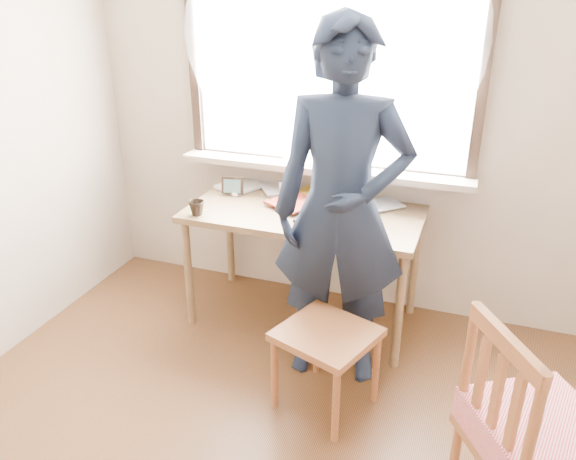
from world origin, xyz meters
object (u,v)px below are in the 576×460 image
(mug_white, at_px, (288,189))
(mug_dark, at_px, (197,208))
(laptop, at_px, (334,208))
(side_chair, at_px, (532,436))
(work_chair, at_px, (326,343))
(desk, at_px, (304,223))
(person, at_px, (342,210))

(mug_white, bearing_deg, mug_dark, -129.24)
(laptop, distance_m, mug_white, 0.44)
(laptop, xyz_separation_m, side_chair, (1.07, -1.17, -0.29))
(mug_dark, bearing_deg, laptop, 17.47)
(mug_white, relative_size, work_chair, 0.22)
(side_chair, bearing_deg, work_chair, 152.19)
(mug_dark, relative_size, side_chair, 0.10)
(desk, relative_size, mug_dark, 14.75)
(desk, bearing_deg, person, -50.75)
(person, bearing_deg, mug_white, 120.01)
(mug_dark, bearing_deg, mug_white, 50.76)
(desk, bearing_deg, mug_dark, -154.83)
(laptop, xyz_separation_m, mug_white, (-0.37, 0.24, -0.01))
(laptop, relative_size, mug_dark, 4.11)
(side_chair, bearing_deg, desk, 136.33)
(side_chair, relative_size, person, 0.51)
(desk, height_order, person, person)
(mug_dark, bearing_deg, person, -8.34)
(mug_dark, distance_m, work_chair, 1.12)
(person, bearing_deg, side_chair, -49.98)
(mug_white, bearing_deg, desk, -50.62)
(work_chair, height_order, side_chair, side_chair)
(desk, distance_m, laptop, 0.24)
(laptop, distance_m, person, 0.42)
(mug_white, distance_m, side_chair, 2.04)
(mug_white, relative_size, mug_dark, 1.27)
(desk, bearing_deg, mug_white, 129.38)
(desk, distance_m, side_chair, 1.75)
(desk, xyz_separation_m, side_chair, (1.26, -1.20, -0.16))
(desk, xyz_separation_m, mug_dark, (-0.57, -0.27, 0.12))
(mug_white, distance_m, person, 0.81)
(laptop, bearing_deg, person, -69.84)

